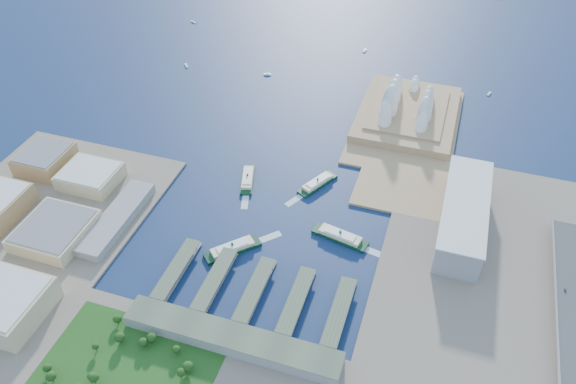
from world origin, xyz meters
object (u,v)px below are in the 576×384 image
(opera_house, at_px, (410,98))
(toaster_building, at_px, (463,215))
(ferry_b, at_px, (318,182))
(ferry_a, at_px, (248,177))
(car_c, at_px, (565,290))
(ferry_d, at_px, (340,235))
(ferry_c, at_px, (232,247))

(opera_house, relative_size, toaster_building, 1.16)
(toaster_building, bearing_deg, opera_house, 114.23)
(toaster_building, relative_size, ferry_b, 2.77)
(ferry_a, distance_m, car_c, 359.57)
(ferry_a, relative_size, ferry_b, 0.98)
(ferry_a, distance_m, ferry_b, 84.23)
(car_c, bearing_deg, opera_house, -54.75)
(ferry_d, bearing_deg, ferry_a, 76.78)
(toaster_building, relative_size, ferry_d, 2.52)
(ferry_d, relative_size, car_c, 13.23)
(opera_house, distance_m, ferry_d, 259.22)
(ferry_b, bearing_deg, car_c, 8.71)
(ferry_d, distance_m, car_c, 222.58)
(ferry_a, height_order, ferry_c, ferry_c)
(ferry_c, bearing_deg, ferry_b, -69.01)
(opera_house, bearing_deg, ferry_d, -96.88)
(ferry_a, relative_size, ferry_c, 0.90)
(opera_house, bearing_deg, ferry_b, -113.80)
(opera_house, xyz_separation_m, ferry_b, (-78.37, -177.69, -26.71))
(ferry_a, xyz_separation_m, ferry_b, (82.26, 18.12, 0.11))
(ferry_b, bearing_deg, toaster_building, 20.13)
(opera_house, relative_size, ferry_d, 2.92)
(ferry_c, bearing_deg, toaster_building, -110.25)
(opera_house, distance_m, ferry_a, 254.68)
(opera_house, height_order, ferry_d, opera_house)
(opera_house, height_order, car_c, opera_house)
(ferry_a, height_order, car_c, car_c)
(ferry_c, xyz_separation_m, ferry_d, (102.67, 52.35, 0.06))
(toaster_building, distance_m, ferry_d, 134.07)
(car_c, bearing_deg, ferry_c, 6.70)
(ferry_c, distance_m, car_c, 326.97)
(ferry_a, height_order, ferry_d, ferry_d)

